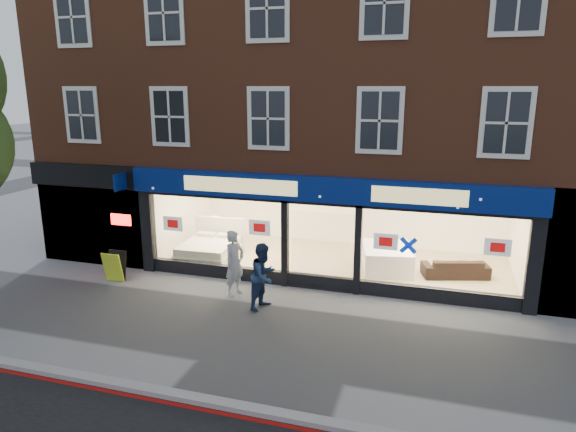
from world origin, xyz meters
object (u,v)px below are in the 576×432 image
at_px(display_bed, 210,249).
at_px(mattress_stack, 387,258).
at_px(pedestrian_grey, 235,263).
at_px(a_board, 115,266).
at_px(sofa, 455,267).
at_px(pedestrian_blue, 264,276).

xyz_separation_m(display_bed, mattress_stack, (5.71, 0.67, 0.03)).
xyz_separation_m(display_bed, pedestrian_grey, (1.85, -2.35, 0.49)).
xyz_separation_m(a_board, pedestrian_grey, (3.81, 0.09, 0.46)).
xyz_separation_m(mattress_stack, a_board, (-7.67, -3.11, -0.00)).
bearing_deg(sofa, pedestrian_blue, 20.47).
bearing_deg(pedestrian_blue, mattress_stack, -21.07).
bearing_deg(mattress_stack, a_board, -157.92).
height_order(mattress_stack, sofa, mattress_stack).
relative_size(mattress_stack, sofa, 1.08).
xyz_separation_m(display_bed, sofa, (7.73, 0.63, -0.05)).
bearing_deg(sofa, a_board, 1.52).
relative_size(mattress_stack, pedestrian_blue, 1.18).
distance_m(display_bed, pedestrian_blue, 4.16).
height_order(sofa, pedestrian_grey, pedestrian_grey).
bearing_deg(pedestrian_grey, pedestrian_blue, -98.04).
distance_m(mattress_stack, pedestrian_blue, 4.59).
bearing_deg(sofa, pedestrian_grey, 10.82).
bearing_deg(display_bed, pedestrian_grey, -54.38).
bearing_deg(mattress_stack, pedestrian_grey, -141.90).
bearing_deg(a_board, pedestrian_blue, -8.23).
height_order(mattress_stack, pedestrian_blue, pedestrian_blue).
bearing_deg(display_bed, pedestrian_blue, -47.89).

